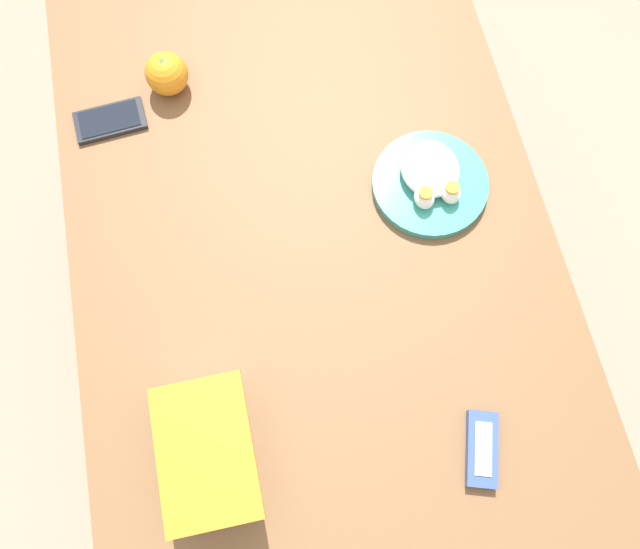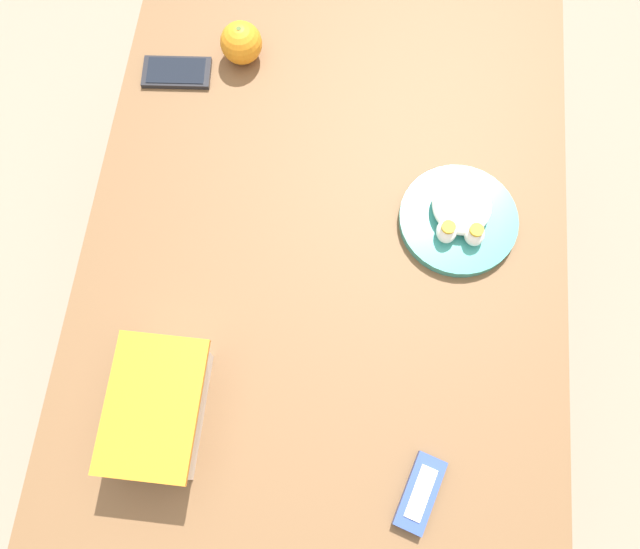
% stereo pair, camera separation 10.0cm
% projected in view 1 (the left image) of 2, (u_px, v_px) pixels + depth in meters
% --- Properties ---
extents(ground_plane, '(10.00, 10.00, 0.00)m').
position_uv_depth(ground_plane, '(315.00, 338.00, 1.76)').
color(ground_plane, gray).
extents(table, '(1.29, 0.81, 0.75)m').
position_uv_depth(table, '(313.00, 261.00, 1.15)').
color(table, brown).
rests_on(table, ground_plane).
extents(food_container, '(0.20, 0.13, 0.09)m').
position_uv_depth(food_container, '(211.00, 454.00, 0.90)').
color(food_container, white).
rests_on(food_container, table).
extents(orange_fruit, '(0.08, 0.08, 0.08)m').
position_uv_depth(orange_fruit, '(167.00, 74.00, 1.11)').
color(orange_fruit, orange).
rests_on(orange_fruit, table).
extents(rice_plate, '(0.20, 0.20, 0.05)m').
position_uv_depth(rice_plate, '(430.00, 180.00, 1.06)').
color(rice_plate, teal).
rests_on(rice_plate, table).
extents(candy_bar, '(0.12, 0.08, 0.02)m').
position_uv_depth(candy_bar, '(482.00, 449.00, 0.93)').
color(candy_bar, '#334C9E').
rests_on(candy_bar, table).
extents(cell_phone, '(0.08, 0.13, 0.01)m').
position_uv_depth(cell_phone, '(110.00, 121.00, 1.12)').
color(cell_phone, '#232328').
rests_on(cell_phone, table).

